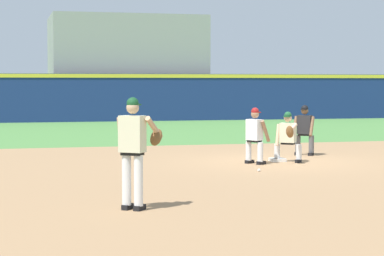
{
  "coord_description": "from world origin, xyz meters",
  "views": [
    {
      "loc": [
        -7.01,
        -18.68,
        2.09
      ],
      "look_at": [
        -3.51,
        -4.64,
        1.22
      ],
      "focal_mm": 70.0,
      "sensor_mm": 36.0,
      "label": 1
    }
  ],
  "objects_px": {
    "baseball": "(259,170)",
    "umpire": "(305,128)",
    "pitcher": "(134,146)",
    "first_base_bag": "(277,160)",
    "baserunner": "(255,134)",
    "first_baseman": "(288,135)"
  },
  "relations": [
    {
      "from": "baseball",
      "to": "umpire",
      "type": "height_order",
      "value": "umpire"
    },
    {
      "from": "baseball",
      "to": "pitcher",
      "type": "distance_m",
      "value": 5.98
    },
    {
      "from": "baseball",
      "to": "first_base_bag",
      "type": "bearing_deg",
      "value": 59.1
    },
    {
      "from": "first_base_bag",
      "to": "baserunner",
      "type": "bearing_deg",
      "value": -150.12
    },
    {
      "from": "first_baseman",
      "to": "umpire",
      "type": "relative_size",
      "value": 0.92
    },
    {
      "from": "pitcher",
      "to": "umpire",
      "type": "xyz_separation_m",
      "value": [
        6.33,
        8.02,
        -0.27
      ]
    },
    {
      "from": "baseball",
      "to": "baserunner",
      "type": "distance_m",
      "value": 1.83
    },
    {
      "from": "first_baseman",
      "to": "first_base_bag",
      "type": "bearing_deg",
      "value": 123.07
    },
    {
      "from": "first_baseman",
      "to": "baseball",
      "type": "bearing_deg",
      "value": -128.41
    },
    {
      "from": "first_base_bag",
      "to": "baseball",
      "type": "height_order",
      "value": "first_base_bag"
    },
    {
      "from": "first_baseman",
      "to": "umpire",
      "type": "distance_m",
      "value": 2.06
    },
    {
      "from": "pitcher",
      "to": "first_base_bag",
      "type": "bearing_deg",
      "value": 53.04
    },
    {
      "from": "baserunner",
      "to": "first_base_bag",
      "type": "bearing_deg",
      "value": 29.88
    },
    {
      "from": "first_base_bag",
      "to": "first_baseman",
      "type": "xyz_separation_m",
      "value": [
        0.18,
        -0.28,
        0.69
      ]
    },
    {
      "from": "pitcher",
      "to": "umpire",
      "type": "distance_m",
      "value": 10.22
    },
    {
      "from": "first_base_bag",
      "to": "first_baseman",
      "type": "height_order",
      "value": "first_baseman"
    },
    {
      "from": "pitcher",
      "to": "baserunner",
      "type": "xyz_separation_m",
      "value": [
        4.18,
        6.15,
        -0.27
      ]
    },
    {
      "from": "first_base_bag",
      "to": "baserunner",
      "type": "height_order",
      "value": "baserunner"
    },
    {
      "from": "first_base_bag",
      "to": "pitcher",
      "type": "xyz_separation_m",
      "value": [
        -4.97,
        -6.61,
        1.01
      ]
    },
    {
      "from": "baseball",
      "to": "umpire",
      "type": "relative_size",
      "value": 0.05
    },
    {
      "from": "baserunner",
      "to": "umpire",
      "type": "bearing_deg",
      "value": 41.03
    },
    {
      "from": "baseball",
      "to": "baserunner",
      "type": "bearing_deg",
      "value": 74.64
    }
  ]
}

